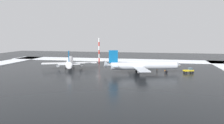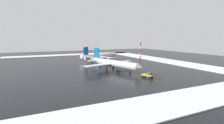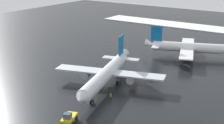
{
  "view_description": "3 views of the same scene",
  "coord_description": "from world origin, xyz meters",
  "px_view_note": "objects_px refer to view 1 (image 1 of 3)",
  "views": [
    {
      "loc": [
        -26.7,
        98.78,
        17.59
      ],
      "look_at": [
        -5.93,
        -4.51,
        4.43
      ],
      "focal_mm": 35.0,
      "sensor_mm": 36.0,
      "label": 1
    },
    {
      "loc": [
        -98.31,
        37.06,
        16.28
      ],
      "look_at": [
        -15.84,
        -2.51,
        3.46
      ],
      "focal_mm": 28.0,
      "sensor_mm": 36.0,
      "label": 2
    },
    {
      "loc": [
        -89.34,
        -49.15,
        32.81
      ],
      "look_at": [
        -13.08,
        3.01,
        4.11
      ],
      "focal_mm": 55.0,
      "sensor_mm": 36.0,
      "label": 3
    }
  ],
  "objects_px": {
    "airplane_parked_starboard": "(142,66)",
    "ground_crew_mid_apron": "(157,70)",
    "pushback_tug": "(189,70)",
    "ground_crew_beside_wing": "(165,71)",
    "antenna_mast": "(99,50)",
    "airplane_foreground_jet": "(70,62)"
  },
  "relations": [
    {
      "from": "ground_crew_beside_wing",
      "to": "ground_crew_mid_apron",
      "type": "relative_size",
      "value": 1.0
    },
    {
      "from": "pushback_tug",
      "to": "ground_crew_mid_apron",
      "type": "xyz_separation_m",
      "value": [
        14.53,
        -0.38,
        -0.31
      ]
    },
    {
      "from": "airplane_parked_starboard",
      "to": "pushback_tug",
      "type": "distance_m",
      "value": 22.03
    },
    {
      "from": "ground_crew_beside_wing",
      "to": "ground_crew_mid_apron",
      "type": "distance_m",
      "value": 4.33
    },
    {
      "from": "airplane_foreground_jet",
      "to": "ground_crew_beside_wing",
      "type": "relative_size",
      "value": 19.17
    },
    {
      "from": "pushback_tug",
      "to": "ground_crew_beside_wing",
      "type": "bearing_deg",
      "value": 168.55
    },
    {
      "from": "ground_crew_mid_apron",
      "to": "antenna_mast",
      "type": "bearing_deg",
      "value": 47.44
    },
    {
      "from": "antenna_mast",
      "to": "airplane_foreground_jet",
      "type": "bearing_deg",
      "value": 73.81
    },
    {
      "from": "ground_crew_beside_wing",
      "to": "ground_crew_mid_apron",
      "type": "xyz_separation_m",
      "value": [
        3.64,
        -2.35,
        0.0
      ]
    },
    {
      "from": "pushback_tug",
      "to": "ground_crew_mid_apron",
      "type": "bearing_deg",
      "value": 156.79
    },
    {
      "from": "airplane_parked_starboard",
      "to": "ground_crew_beside_wing",
      "type": "xyz_separation_m",
      "value": [
        -10.32,
        -3.53,
        -2.57
      ]
    },
    {
      "from": "ground_crew_beside_wing",
      "to": "airplane_parked_starboard",
      "type": "bearing_deg",
      "value": -56.69
    },
    {
      "from": "airplane_foreground_jet",
      "to": "ground_crew_mid_apron",
      "type": "bearing_deg",
      "value": -114.01
    },
    {
      "from": "airplane_parked_starboard",
      "to": "ground_crew_beside_wing",
      "type": "height_order",
      "value": "airplane_parked_starboard"
    },
    {
      "from": "ground_crew_mid_apron",
      "to": "antenna_mast",
      "type": "height_order",
      "value": "antenna_mast"
    },
    {
      "from": "airplane_foreground_jet",
      "to": "ground_crew_mid_apron",
      "type": "relative_size",
      "value": 19.17
    },
    {
      "from": "ground_crew_mid_apron",
      "to": "airplane_foreground_jet",
      "type": "bearing_deg",
      "value": 84.78
    },
    {
      "from": "airplane_parked_starboard",
      "to": "pushback_tug",
      "type": "xyz_separation_m",
      "value": [
        -21.21,
        -5.5,
        -2.26
      ]
    },
    {
      "from": "airplane_foreground_jet",
      "to": "pushback_tug",
      "type": "bearing_deg",
      "value": -113.6
    },
    {
      "from": "ground_crew_mid_apron",
      "to": "antenna_mast",
      "type": "xyz_separation_m",
      "value": [
        36.87,
        -31.52,
        6.82
      ]
    },
    {
      "from": "airplane_parked_starboard",
      "to": "ground_crew_mid_apron",
      "type": "height_order",
      "value": "airplane_parked_starboard"
    },
    {
      "from": "pushback_tug",
      "to": "antenna_mast",
      "type": "distance_m",
      "value": 60.85
    }
  ]
}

